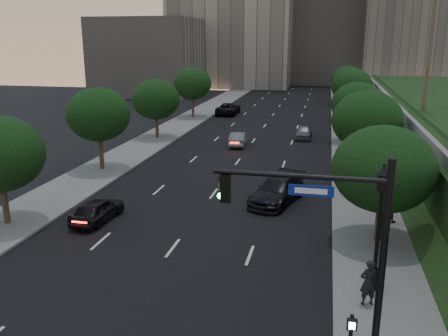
% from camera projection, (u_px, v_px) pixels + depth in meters
% --- Properties ---
extents(ground, '(160.00, 160.00, 0.00)m').
position_uv_depth(ground, '(135.00, 299.00, 19.56)').
color(ground, black).
rests_on(ground, ground).
extents(road_surface, '(16.00, 140.00, 0.02)m').
position_uv_depth(road_surface, '(251.00, 145.00, 47.83)').
color(road_surface, black).
rests_on(road_surface, ground).
extents(sidewalk_right, '(4.50, 140.00, 0.15)m').
position_uv_depth(sidewalk_right, '(355.00, 149.00, 45.71)').
color(sidewalk_right, slate).
rests_on(sidewalk_right, ground).
extents(sidewalk_left, '(4.50, 140.00, 0.15)m').
position_uv_depth(sidewalk_left, '(155.00, 140.00, 49.91)').
color(sidewalk_left, slate).
rests_on(sidewalk_left, ground).
extents(parapet_wall, '(0.35, 90.00, 0.70)m').
position_uv_depth(parapet_wall, '(398.00, 109.00, 42.03)').
color(parapet_wall, slate).
rests_on(parapet_wall, embankment).
extents(office_block_left, '(26.00, 20.00, 32.00)m').
position_uv_depth(office_block_left, '(234.00, 12.00, 104.88)').
color(office_block_left, gray).
rests_on(office_block_left, ground).
extents(office_block_mid, '(22.00, 18.00, 26.00)m').
position_uv_depth(office_block_mid, '(326.00, 27.00, 111.00)').
color(office_block_mid, gray).
rests_on(office_block_mid, ground).
extents(office_block_right, '(20.00, 22.00, 36.00)m').
position_uv_depth(office_block_right, '(413.00, 1.00, 100.34)').
color(office_block_right, slate).
rests_on(office_block_right, ground).
extents(office_block_filler, '(18.00, 16.00, 14.00)m').
position_uv_depth(office_block_filler, '(148.00, 57.00, 88.99)').
color(office_block_filler, gray).
rests_on(office_block_filler, ground).
extents(tree_right_a, '(5.20, 5.20, 6.24)m').
position_uv_depth(tree_right_a, '(384.00, 169.00, 23.92)').
color(tree_right_a, '#38281C').
rests_on(tree_right_a, ground).
extents(tree_right_b, '(5.20, 5.20, 6.74)m').
position_uv_depth(tree_right_b, '(367.00, 120.00, 35.10)').
color(tree_right_b, '#38281C').
rests_on(tree_right_b, ground).
extents(tree_right_c, '(5.20, 5.20, 6.24)m').
position_uv_depth(tree_right_c, '(357.00, 104.00, 47.48)').
color(tree_right_c, '#38281C').
rests_on(tree_right_c, ground).
extents(tree_right_d, '(5.20, 5.20, 6.74)m').
position_uv_depth(tree_right_d, '(352.00, 86.00, 60.54)').
color(tree_right_d, '#38281C').
rests_on(tree_right_d, ground).
extents(tree_right_e, '(5.20, 5.20, 6.24)m').
position_uv_depth(tree_right_e, '(348.00, 80.00, 74.81)').
color(tree_right_e, '#38281C').
rests_on(tree_right_e, ground).
extents(tree_left_b, '(5.00, 5.00, 6.71)m').
position_uv_depth(tree_left_b, '(98.00, 115.00, 37.42)').
color(tree_left_b, '#38281C').
rests_on(tree_left_b, ground).
extents(tree_left_c, '(5.00, 5.00, 6.34)m').
position_uv_depth(tree_left_c, '(156.00, 99.00, 49.77)').
color(tree_left_c, '#38281C').
rests_on(tree_left_c, ground).
extents(tree_left_d, '(5.00, 5.00, 6.71)m').
position_uv_depth(tree_left_d, '(192.00, 84.00, 62.86)').
color(tree_left_d, '#38281C').
rests_on(tree_left_d, ground).
extents(traffic_signal_mast, '(5.68, 0.56, 7.00)m').
position_uv_depth(traffic_signal_mast, '(346.00, 259.00, 14.96)').
color(traffic_signal_mast, black).
rests_on(traffic_signal_mast, ground).
extents(street_lamp, '(0.64, 0.64, 5.62)m').
position_uv_depth(street_lamp, '(378.00, 233.00, 19.52)').
color(street_lamp, black).
rests_on(street_lamp, ground).
extents(sedan_near_left, '(1.99, 4.28, 1.42)m').
position_uv_depth(sedan_near_left, '(97.00, 210.00, 27.72)').
color(sedan_near_left, black).
rests_on(sedan_near_left, ground).
extents(sedan_mid_left, '(1.74, 4.34, 1.40)m').
position_uv_depth(sedan_mid_left, '(238.00, 139.00, 47.26)').
color(sedan_mid_left, slate).
rests_on(sedan_mid_left, ground).
extents(sedan_far_left, '(2.73, 5.91, 1.64)m').
position_uv_depth(sedan_far_left, '(228.00, 109.00, 66.60)').
color(sedan_far_left, black).
rests_on(sedan_far_left, ground).
extents(sedan_near_right, '(3.79, 6.02, 1.63)m').
position_uv_depth(sedan_near_right, '(277.00, 190.00, 30.89)').
color(sedan_near_right, black).
rests_on(sedan_near_right, ground).
extents(sedan_far_right, '(1.75, 4.23, 1.43)m').
position_uv_depth(sedan_far_right, '(304.00, 132.00, 50.70)').
color(sedan_far_right, slate).
rests_on(sedan_far_right, ground).
extents(pedestrian_a, '(0.82, 0.69, 1.92)m').
position_uv_depth(pedestrian_a, '(368.00, 282.00, 18.67)').
color(pedestrian_a, black).
rests_on(pedestrian_a, sidewalk_right).
extents(pedestrian_b, '(1.06, 0.98, 1.74)m').
position_uv_depth(pedestrian_b, '(390.00, 207.00, 27.28)').
color(pedestrian_b, black).
rests_on(pedestrian_b, sidewalk_right).
extents(pedestrian_c, '(1.02, 0.73, 1.61)m').
position_uv_depth(pedestrian_c, '(355.00, 189.00, 30.80)').
color(pedestrian_c, black).
rests_on(pedestrian_c, sidewalk_right).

